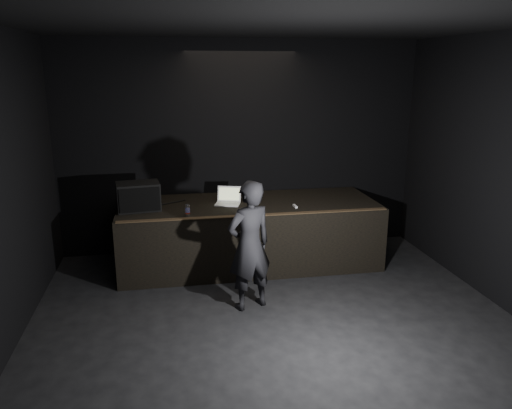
{
  "coord_description": "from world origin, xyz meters",
  "views": [
    {
      "loc": [
        -1.22,
        -4.71,
        3.03
      ],
      "look_at": [
        0.04,
        2.3,
        1.08
      ],
      "focal_mm": 35.0,
      "sensor_mm": 36.0,
      "label": 1
    }
  ],
  "objects_px": {
    "laptop": "(228,199)",
    "stage_monitor": "(138,196)",
    "stage_riser": "(249,233)",
    "beer_can": "(187,210)",
    "person": "(249,246)"
  },
  "relations": [
    {
      "from": "beer_can",
      "to": "person",
      "type": "height_order",
      "value": "person"
    },
    {
      "from": "stage_monitor",
      "to": "beer_can",
      "type": "xyz_separation_m",
      "value": [
        0.69,
        -0.46,
        -0.12
      ]
    },
    {
      "from": "laptop",
      "to": "person",
      "type": "relative_size",
      "value": 0.26
    },
    {
      "from": "beer_can",
      "to": "stage_riser",
      "type": "bearing_deg",
      "value": 30.27
    },
    {
      "from": "stage_riser",
      "to": "person",
      "type": "xyz_separation_m",
      "value": [
        -0.24,
        -1.53,
        0.35
      ]
    },
    {
      "from": "stage_monitor",
      "to": "beer_can",
      "type": "bearing_deg",
      "value": -40.74
    },
    {
      "from": "laptop",
      "to": "stage_monitor",
      "type": "bearing_deg",
      "value": -157.46
    },
    {
      "from": "stage_monitor",
      "to": "person",
      "type": "height_order",
      "value": "person"
    },
    {
      "from": "person",
      "to": "stage_monitor",
      "type": "bearing_deg",
      "value": -66.62
    },
    {
      "from": "stage_monitor",
      "to": "laptop",
      "type": "relative_size",
      "value": 1.49
    },
    {
      "from": "stage_riser",
      "to": "stage_monitor",
      "type": "height_order",
      "value": "stage_monitor"
    },
    {
      "from": "stage_riser",
      "to": "laptop",
      "type": "distance_m",
      "value": 0.65
    },
    {
      "from": "beer_can",
      "to": "person",
      "type": "relative_size",
      "value": 0.1
    },
    {
      "from": "person",
      "to": "laptop",
      "type": "bearing_deg",
      "value": -108.91
    },
    {
      "from": "stage_riser",
      "to": "stage_monitor",
      "type": "xyz_separation_m",
      "value": [
        -1.67,
        -0.11,
        0.71
      ]
    }
  ]
}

